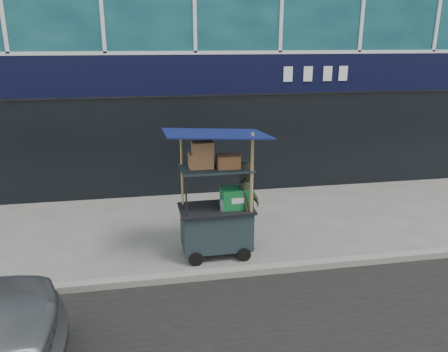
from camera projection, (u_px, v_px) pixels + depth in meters
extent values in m
plane|color=#62635E|center=(226.00, 270.00, 7.31)|extent=(80.00, 80.00, 0.00)
cube|color=gray|center=(228.00, 273.00, 7.10)|extent=(80.00, 0.18, 0.12)
cube|color=black|center=(196.00, 75.00, 10.06)|extent=(15.68, 0.06, 0.90)
cube|color=black|center=(197.00, 147.00, 10.61)|extent=(15.68, 0.04, 2.40)
cube|color=#1A292C|center=(216.00, 228.00, 7.72)|extent=(1.22, 0.73, 0.70)
cylinder|color=black|center=(196.00, 259.00, 7.41)|extent=(0.24, 0.06, 0.24)
cylinder|color=black|center=(244.00, 255.00, 7.57)|extent=(0.24, 0.06, 0.24)
cube|color=black|center=(216.00, 208.00, 7.61)|extent=(1.30, 0.81, 0.04)
cylinder|color=black|center=(186.00, 197.00, 7.12)|extent=(0.03, 0.03, 0.75)
cylinder|color=black|center=(251.00, 193.00, 7.33)|extent=(0.03, 0.03, 0.75)
cylinder|color=black|center=(182.00, 186.00, 7.68)|extent=(0.03, 0.03, 0.75)
cylinder|color=black|center=(243.00, 182.00, 7.89)|extent=(0.03, 0.03, 0.75)
cube|color=#1A292C|center=(216.00, 168.00, 7.39)|extent=(1.22, 0.73, 0.03)
cylinder|color=olive|center=(251.00, 198.00, 7.36)|extent=(0.05, 0.05, 2.25)
cylinder|color=olive|center=(182.00, 194.00, 7.73)|extent=(0.04, 0.04, 2.15)
cube|color=#0D164D|center=(216.00, 134.00, 7.21)|extent=(1.73, 1.24, 0.20)
cube|color=#106B2A|center=(236.00, 198.00, 7.57)|extent=(0.51, 0.36, 0.35)
cylinder|color=silver|center=(222.00, 206.00, 7.40)|extent=(0.07, 0.07, 0.20)
cylinder|color=#1841BA|center=(222.00, 200.00, 7.37)|extent=(0.03, 0.03, 0.02)
cube|color=brown|center=(201.00, 160.00, 7.35)|extent=(0.41, 0.31, 0.25)
cube|color=#9B7744|center=(228.00, 161.00, 7.35)|extent=(0.39, 0.29, 0.22)
cube|color=brown|center=(203.00, 148.00, 7.27)|extent=(0.36, 0.27, 0.20)
imported|color=#26291E|center=(248.00, 208.00, 7.69)|extent=(0.63, 0.73, 1.69)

